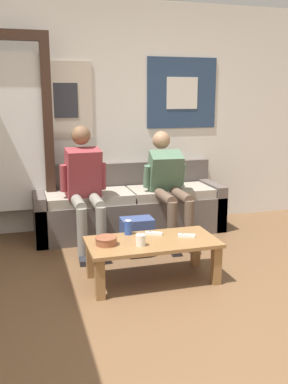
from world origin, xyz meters
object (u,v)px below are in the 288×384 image
object	(u,v)px
person_seated_teen	(168,182)
game_controller_near_right	(186,236)
coffee_table	(152,247)
ceramic_bowl	(106,240)
pillar_candle	(141,240)
game_controller_near_left	(154,233)
backpack	(137,237)
person_seated_adult	(85,184)
drink_can_blue	(128,227)
couch	(129,208)

from	to	relation	value
person_seated_teen	game_controller_near_right	world-z (taller)	person_seated_teen
coffee_table	ceramic_bowl	bearing A→B (deg)	179.43
pillar_candle	game_controller_near_left	world-z (taller)	pillar_candle
backpack	ceramic_bowl	bearing A→B (deg)	-124.85
person_seated_teen	game_controller_near_right	size ratio (longest dim) A/B	7.82
ceramic_bowl	game_controller_near_right	xyz separation A→B (m)	(0.69, -0.00, -0.03)
person_seated_adult	game_controller_near_right	xyz separation A→B (m)	(0.70, -0.97, -0.30)
ceramic_bowl	drink_can_blue	bearing A→B (deg)	41.10
couch	drink_can_blue	xyz separation A→B (m)	(-0.30, -1.13, 0.14)
coffee_table	game_controller_near_right	xyz separation A→B (m)	(0.30, 0.00, 0.07)
person_seated_adult	drink_can_blue	world-z (taller)	person_seated_adult
ceramic_bowl	game_controller_near_right	distance (m)	0.69
ceramic_bowl	game_controller_near_right	size ratio (longest dim) A/B	1.22
ceramic_bowl	drink_can_blue	xyz separation A→B (m)	(0.23, 0.20, 0.02)
ceramic_bowl	game_controller_near_right	world-z (taller)	ceramic_bowl
person_seated_adult	person_seated_teen	distance (m)	0.89
person_seated_adult	ceramic_bowl	bearing A→B (deg)	-89.20
backpack	pillar_candle	distance (m)	0.76
pillar_candle	drink_can_blue	distance (m)	0.30
ceramic_bowl	game_controller_near_left	xyz separation A→B (m)	(0.44, 0.13, -0.03)
pillar_candle	game_controller_near_left	xyz separation A→B (m)	(0.18, 0.23, -0.03)
pillar_candle	couch	bearing A→B (deg)	79.23
couch	drink_can_blue	bearing A→B (deg)	-104.73
couch	pillar_candle	bearing A→B (deg)	-100.77
game_controller_near_left	person_seated_teen	bearing A→B (deg)	63.39
ceramic_bowl	person_seated_teen	bearing A→B (deg)	48.68
drink_can_blue	person_seated_teen	bearing A→B (deg)	50.97
couch	drink_can_blue	size ratio (longest dim) A/B	16.88
pillar_candle	drink_can_blue	size ratio (longest dim) A/B	0.83
person_seated_teen	ceramic_bowl	bearing A→B (deg)	-131.32
person_seated_adult	ceramic_bowl	size ratio (longest dim) A/B	6.89
person_seated_teen	pillar_candle	distance (m)	1.28
person_seated_teen	backpack	distance (m)	0.74
game_controller_near_left	game_controller_near_right	bearing A→B (deg)	-28.43
coffee_table	ceramic_bowl	size ratio (longest dim) A/B	6.05
couch	game_controller_near_right	distance (m)	1.35
couch	person_seated_teen	bearing A→B (deg)	-44.31
pillar_candle	ceramic_bowl	bearing A→B (deg)	159.17
coffee_table	pillar_candle	bearing A→B (deg)	-143.46
ceramic_bowl	drink_can_blue	size ratio (longest dim) A/B	1.43
coffee_table	person_seated_teen	xyz separation A→B (m)	(0.49, 1.00, 0.33)
coffee_table	backpack	world-z (taller)	backpack
game_controller_near_left	person_seated_adult	bearing A→B (deg)	118.38
coffee_table	person_seated_teen	distance (m)	1.16
game_controller_near_left	backpack	bearing A→B (deg)	91.86
backpack	couch	bearing A→B (deg)	81.78
drink_can_blue	couch	bearing A→B (deg)	75.27
coffee_table	person_seated_adult	world-z (taller)	person_seated_adult
person_seated_teen	game_controller_near_right	bearing A→B (deg)	-100.71
drink_can_blue	game_controller_near_right	bearing A→B (deg)	-24.47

